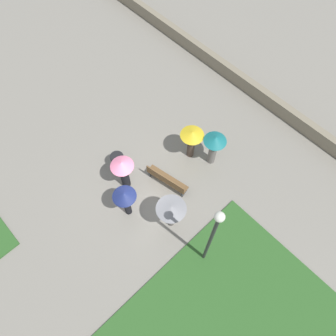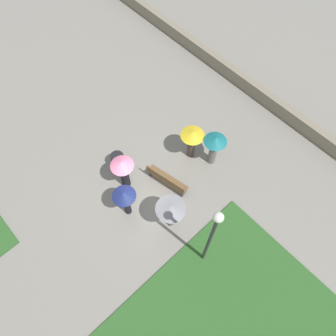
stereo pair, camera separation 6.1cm
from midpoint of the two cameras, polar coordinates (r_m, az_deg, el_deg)
name	(u,v)px [view 1 (the left image)]	position (r m, az deg, el deg)	size (l,w,h in m)	color
ground_plane	(140,196)	(14.53, -4.97, -4.85)	(90.00, 90.00, 0.00)	gray
parapet_wall	(259,93)	(17.77, 15.44, 12.48)	(45.00, 0.35, 0.77)	gray
park_bench	(167,180)	(14.27, -0.37, -2.08)	(2.00, 0.81, 0.90)	brown
lamp_post	(213,234)	(10.73, 7.61, -11.40)	(0.32, 0.32, 4.88)	#2D2D30
trash_bin	(118,161)	(14.95, -8.85, 1.16)	(0.62, 0.62, 0.84)	#4C4C51
crowd_person_teal	(214,145)	(14.25, 7.92, 4.02)	(1.00, 1.00, 1.92)	slate
crowd_person_grey	(171,210)	(12.64, 0.41, -7.38)	(1.19, 1.19, 1.86)	slate
crowd_person_pink	(123,170)	(13.65, -7.96, -0.34)	(0.98, 0.98, 1.96)	black
crowd_person_yellow	(192,139)	(14.37, 4.03, 5.12)	(1.05, 1.05, 1.82)	#47382D
crowd_person_navy	(125,198)	(12.99, -7.63, -5.27)	(0.95, 0.95, 1.90)	black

